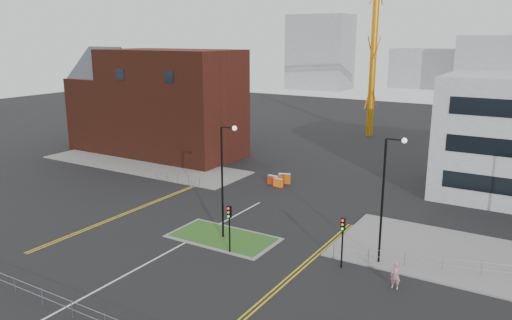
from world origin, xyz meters
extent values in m
plane|color=black|center=(0.00, 0.00, 0.00)|extent=(200.00, 200.00, 0.00)
cube|color=slate|center=(-20.00, 22.00, 0.06)|extent=(28.00, 8.00, 0.12)
cube|color=slate|center=(22.00, 14.00, 0.06)|extent=(24.00, 10.00, 0.12)
cube|color=slate|center=(2.00, 8.00, 0.04)|extent=(8.60, 4.60, 0.08)
cube|color=#254F1A|center=(2.00, 8.00, 0.06)|extent=(8.00, 4.00, 0.12)
cube|color=#481D12|center=(-20.00, 28.00, 7.00)|extent=(18.00, 10.00, 14.00)
cube|color=black|center=(-24.00, 22.98, 11.00)|extent=(1.40, 0.10, 1.40)
cube|color=black|center=(-16.00, 22.98, 11.00)|extent=(1.40, 0.10, 1.40)
cube|color=#481D12|center=(-32.00, 28.00, 5.00)|extent=(6.00, 10.00, 10.00)
cube|color=#2D3038|center=(-32.00, 28.00, 10.00)|extent=(6.40, 8.49, 8.49)
cylinder|color=orange|center=(-2.00, 55.00, 16.16)|extent=(1.00, 1.00, 32.32)
cylinder|color=black|center=(2.00, 8.00, 4.50)|extent=(0.16, 0.16, 9.00)
cylinder|color=black|center=(2.60, 8.00, 9.00)|extent=(1.20, 0.10, 0.10)
sphere|color=silver|center=(3.20, 8.00, 9.00)|extent=(0.36, 0.36, 0.36)
cylinder|color=black|center=(14.00, 10.00, 4.50)|extent=(0.16, 0.16, 9.00)
cylinder|color=black|center=(14.60, 10.00, 9.00)|extent=(1.20, 0.10, 0.10)
sphere|color=silver|center=(15.20, 10.00, 9.00)|extent=(0.36, 0.36, 0.36)
cylinder|color=black|center=(4.00, 6.00, 1.50)|extent=(0.12, 0.12, 3.00)
cube|color=black|center=(4.00, 6.00, 3.20)|extent=(0.28, 0.22, 0.90)
sphere|color=red|center=(4.00, 5.87, 3.50)|extent=(0.18, 0.18, 0.18)
sphere|color=orange|center=(4.00, 5.87, 3.20)|extent=(0.18, 0.18, 0.18)
sphere|color=#0CCC33|center=(4.00, 5.87, 2.90)|extent=(0.18, 0.18, 0.18)
cylinder|color=black|center=(12.00, 8.00, 1.50)|extent=(0.12, 0.12, 3.00)
cube|color=black|center=(12.00, 8.00, 3.20)|extent=(0.28, 0.22, 0.90)
sphere|color=red|center=(12.00, 7.87, 3.50)|extent=(0.18, 0.18, 0.18)
sphere|color=orange|center=(12.00, 7.87, 3.20)|extent=(0.18, 0.18, 0.18)
sphere|color=#0CCC33|center=(12.00, 7.87, 2.90)|extent=(0.18, 0.18, 0.18)
cylinder|color=gray|center=(0.00, -6.00, 1.05)|extent=(24.00, 0.04, 0.04)
cylinder|color=gray|center=(0.00, -6.00, 0.55)|extent=(24.00, 0.04, 0.04)
cylinder|color=gray|center=(-11.00, 18.00, 1.05)|extent=(6.00, 0.04, 0.04)
cylinder|color=gray|center=(-11.00, 18.00, 0.55)|extent=(6.00, 0.04, 0.04)
cylinder|color=gray|center=(-14.00, 18.00, 0.55)|extent=(0.05, 0.05, 1.10)
cylinder|color=gray|center=(-8.00, 18.00, 0.55)|extent=(0.05, 0.05, 1.10)
cylinder|color=gray|center=(20.50, 11.50, 1.05)|extent=(19.01, 5.04, 0.04)
cylinder|color=gray|center=(20.50, 11.50, 0.55)|extent=(19.01, 5.04, 0.04)
cylinder|color=gray|center=(11.00, 9.00, 0.55)|extent=(0.05, 0.05, 1.10)
cube|color=silver|center=(0.00, 2.00, 0.01)|extent=(0.15, 30.00, 0.01)
cube|color=gold|center=(-9.00, 10.00, 0.01)|extent=(0.12, 24.00, 0.01)
cube|color=gold|center=(-8.70, 10.00, 0.01)|extent=(0.12, 24.00, 0.01)
cube|color=gold|center=(9.50, 6.00, 0.01)|extent=(0.12, 20.00, 0.01)
cube|color=gold|center=(9.80, 6.00, 0.01)|extent=(0.12, 20.00, 0.01)
cube|color=gray|center=(-40.00, 120.00, 11.00)|extent=(18.00, 12.00, 22.00)
cube|color=gray|center=(10.00, 130.00, 8.00)|extent=(24.00, 12.00, 16.00)
cube|color=gray|center=(-8.00, 140.00, 6.00)|extent=(30.00, 12.00, 12.00)
imported|color=#C37E89|center=(16.05, 6.97, 0.89)|extent=(0.66, 0.45, 1.78)
cube|color=#C6530B|center=(-1.00, 24.00, 0.55)|extent=(1.39, 0.87, 1.10)
cube|color=silver|center=(-1.00, 24.00, 1.04)|extent=(1.39, 0.87, 0.13)
cube|color=red|center=(-1.90, 23.04, 0.49)|extent=(1.21, 0.53, 0.98)
cube|color=silver|center=(-1.90, 23.04, 0.93)|extent=(1.21, 0.53, 0.12)
cube|color=orange|center=(-1.00, 22.58, 0.44)|extent=(1.09, 0.44, 0.89)
cube|color=silver|center=(-1.00, 22.58, 0.84)|extent=(1.09, 0.44, 0.11)
camera|label=1|loc=(23.43, -22.32, 15.60)|focal=35.00mm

